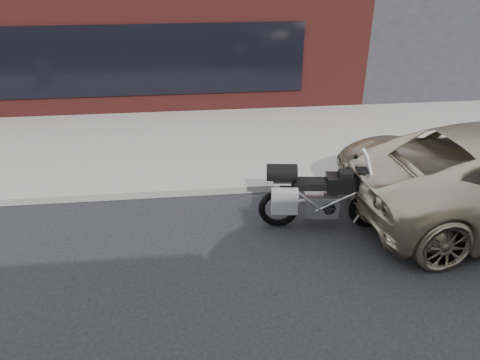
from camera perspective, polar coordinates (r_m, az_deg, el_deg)
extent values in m
plane|color=black|center=(6.65, -1.50, -18.89)|extent=(120.00, 120.00, 0.00)
cube|color=gray|center=(12.51, -4.26, 5.17)|extent=(44.00, 6.00, 0.15)
cube|color=#5A1F1D|center=(18.82, -11.92, 19.13)|extent=(14.00, 10.00, 4.50)
cube|color=black|center=(14.00, -13.31, 13.95)|extent=(10.00, 0.08, 2.00)
torus|color=black|center=(8.66, 4.71, -3.49)|extent=(0.75, 0.21, 0.74)
torus|color=black|center=(8.93, 15.44, -3.46)|extent=(0.75, 0.21, 0.74)
cube|color=#B7B7BC|center=(8.70, 9.85, -2.93)|extent=(0.65, 0.41, 0.42)
cube|color=black|center=(8.54, 12.29, -0.36)|extent=(0.59, 0.42, 0.29)
cube|color=black|center=(8.46, 8.59, -0.47)|extent=(0.64, 0.38, 0.13)
cube|color=black|center=(8.46, 5.95, -0.98)|extent=(0.36, 0.28, 0.16)
cube|color=black|center=(8.55, 14.57, 0.48)|extent=(0.23, 0.29, 0.24)
cube|color=silver|center=(8.45, 15.30, 2.15)|extent=(0.20, 0.35, 0.37)
cylinder|color=black|center=(8.50, 14.12, 0.95)|extent=(0.13, 0.77, 0.03)
cube|color=#B7B7BC|center=(8.38, 5.09, -0.04)|extent=(0.35, 0.37, 0.03)
cube|color=gray|center=(8.26, 5.45, -2.61)|extent=(0.49, 0.26, 0.44)
cylinder|color=black|center=(8.31, 5.13, 0.91)|extent=(0.57, 0.37, 0.31)
cylinder|color=#B7B7BC|center=(8.83, 6.81, -2.78)|extent=(0.62, 0.16, 0.21)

